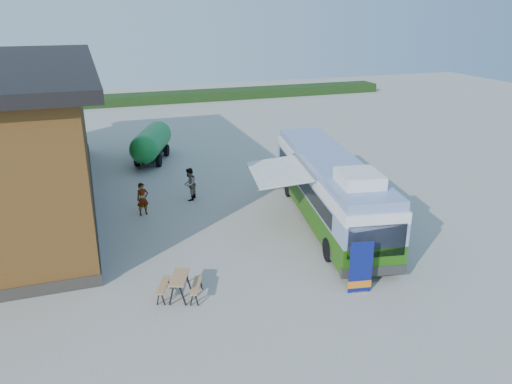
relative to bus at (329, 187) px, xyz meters
name	(u,v)px	position (x,y,z in m)	size (l,w,h in m)	color
ground	(262,259)	(-4.47, -2.76, -1.81)	(100.00, 100.00, 0.00)	#BCB7AD
barn	(3,141)	(-14.97, 7.24, 1.78)	(9.60, 21.20, 7.50)	brown
hedge	(217,95)	(3.53, 35.24, -1.31)	(40.00, 3.00, 1.00)	#264419
bus	(329,187)	(0.00, 0.00, 0.00)	(4.66, 12.59, 3.79)	#2C7012
awning	(283,170)	(-2.29, 0.41, 0.95)	(3.27, 4.57, 0.52)	white
banner	(360,272)	(-1.87, -6.35, -0.96)	(0.90, 0.28, 2.08)	navy
picnic_table	(180,282)	(-8.26, -4.51, -1.18)	(1.85, 1.76, 0.85)	tan
person_a	(143,199)	(-8.58, 3.77, -0.96)	(0.62, 0.41, 1.70)	#999999
person_b	(190,184)	(-5.89, 5.04, -0.90)	(0.88, 0.69, 1.82)	#999999
slurry_tanker	(151,142)	(-6.83, 13.11, -0.47)	(3.35, 5.96, 2.32)	#178232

